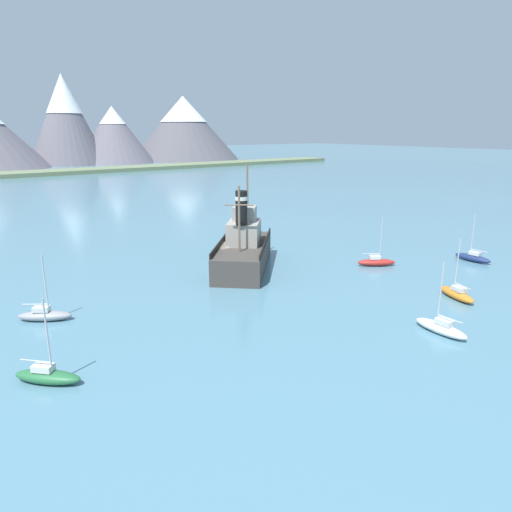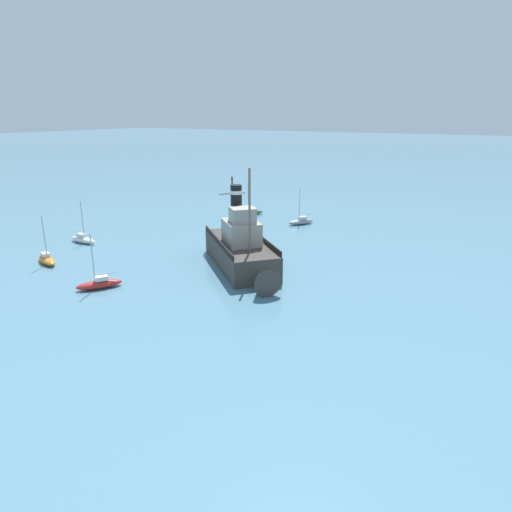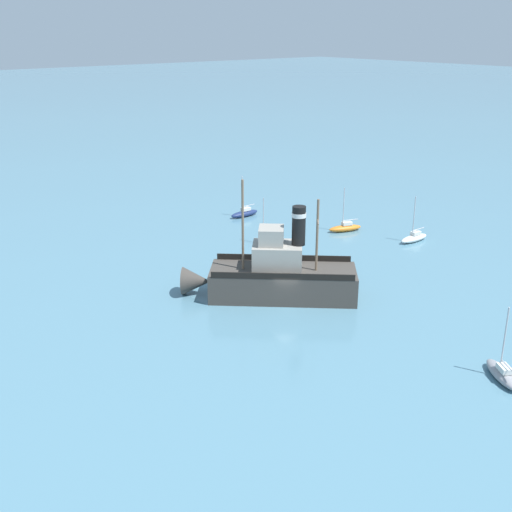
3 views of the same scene
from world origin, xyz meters
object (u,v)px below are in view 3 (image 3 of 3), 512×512
object	(u,v)px
sailboat_orange	(345,228)
sailboat_white	(414,238)
sailboat_red	(264,241)
old_tugboat	(276,276)
sailboat_navy	(245,213)
sailboat_grey	(502,373)

from	to	relation	value
sailboat_orange	sailboat_white	distance (m)	7.60
sailboat_red	sailboat_orange	bearing A→B (deg)	-102.22
old_tugboat	sailboat_red	distance (m)	13.34
old_tugboat	sailboat_white	world-z (taller)	old_tugboat
sailboat_navy	sailboat_orange	xyz separation A→B (m)	(-11.50, -4.97, 0.00)
sailboat_grey	sailboat_navy	world-z (taller)	same
sailboat_red	sailboat_orange	xyz separation A→B (m)	(-2.14, -9.88, 0.00)
old_tugboat	sailboat_orange	size ratio (longest dim) A/B	2.63
sailboat_red	sailboat_white	distance (m)	15.77
sailboat_red	sailboat_orange	world-z (taller)	same
old_tugboat	sailboat_grey	distance (m)	19.44
sailboat_grey	sailboat_white	bearing A→B (deg)	-40.98
old_tugboat	sailboat_red	xyz separation A→B (m)	(10.77, -7.74, -1.40)
sailboat_navy	sailboat_orange	size ratio (longest dim) A/B	1.00
sailboat_grey	sailboat_orange	world-z (taller)	same
sailboat_navy	sailboat_white	bearing A→B (deg)	-156.71
sailboat_grey	sailboat_orange	bearing A→B (deg)	-28.53
old_tugboat	sailboat_orange	distance (m)	19.67
sailboat_grey	sailboat_navy	size ratio (longest dim) A/B	1.00
sailboat_navy	sailboat_orange	bearing A→B (deg)	-156.63
sailboat_orange	sailboat_red	bearing A→B (deg)	77.78
sailboat_grey	sailboat_navy	distance (m)	40.66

